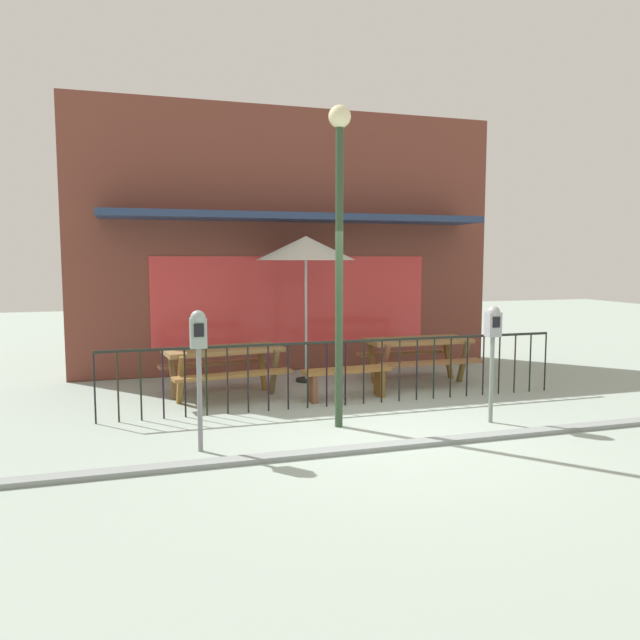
% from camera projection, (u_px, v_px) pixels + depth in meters
% --- Properties ---
extents(ground, '(40.00, 40.00, 0.00)m').
position_uv_depth(ground, '(389.00, 436.00, 7.39)').
color(ground, '#97A79C').
extents(pub_storefront, '(8.25, 1.50, 4.99)m').
position_uv_depth(pub_storefront, '(291.00, 241.00, 11.73)').
color(pub_storefront, '#3A2413').
rests_on(pub_storefront, ground).
extents(patio_fence_front, '(6.96, 0.04, 0.97)m').
position_uv_depth(patio_fence_front, '(345.00, 361.00, 8.87)').
color(patio_fence_front, black).
rests_on(patio_fence_front, ground).
extents(picnic_table_left, '(1.98, 1.60, 0.79)m').
position_uv_depth(picnic_table_left, '(223.00, 358.00, 9.44)').
color(picnic_table_left, olive).
rests_on(picnic_table_left, ground).
extents(picnic_table_right, '(1.81, 1.37, 0.79)m').
position_uv_depth(picnic_table_right, '(418.00, 348.00, 10.52)').
color(picnic_table_right, olive).
rests_on(picnic_table_right, ground).
extents(patio_umbrella, '(1.72, 1.72, 2.54)m').
position_uv_depth(patio_umbrella, '(306.00, 249.00, 10.44)').
color(patio_umbrella, black).
rests_on(patio_umbrella, ground).
extents(patio_bench, '(1.42, 0.42, 0.48)m').
position_uv_depth(patio_bench, '(347.00, 376.00, 9.31)').
color(patio_bench, olive).
rests_on(patio_bench, ground).
extents(parking_meter_near, '(0.18, 0.17, 1.59)m').
position_uv_depth(parking_meter_near, '(199.00, 343.00, 6.68)').
color(parking_meter_near, gray).
rests_on(parking_meter_near, ground).
extents(parking_meter_far, '(0.18, 0.17, 1.55)m').
position_uv_depth(parking_meter_far, '(493.00, 333.00, 7.88)').
color(parking_meter_far, slate).
rests_on(parking_meter_far, ground).
extents(street_lamp, '(0.28, 0.28, 4.03)m').
position_uv_depth(street_lamp, '(339.00, 221.00, 7.54)').
color(street_lamp, '#2A422A').
rests_on(street_lamp, ground).
extents(curb_edge, '(11.55, 0.20, 0.11)m').
position_uv_depth(curb_edge, '(405.00, 447.00, 6.97)').
color(curb_edge, gray).
rests_on(curb_edge, ground).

